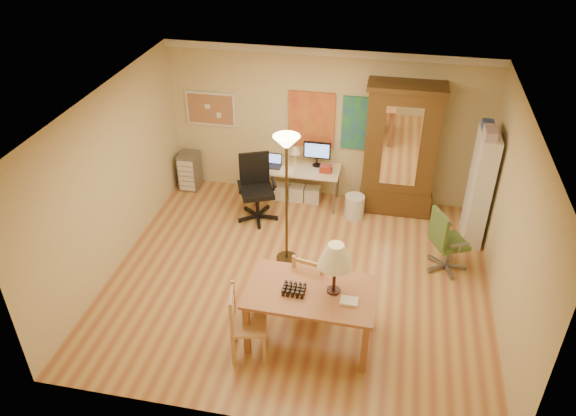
% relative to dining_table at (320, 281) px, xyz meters
% --- Properties ---
extents(floor, '(5.50, 5.50, 0.00)m').
position_rel_dining_table_xyz_m(floor, '(-0.46, 1.13, -0.95)').
color(floor, '#A26039').
rests_on(floor, ground).
extents(crown_molding, '(5.50, 0.08, 0.12)m').
position_rel_dining_table_xyz_m(crown_molding, '(-0.46, 3.59, 1.69)').
color(crown_molding, white).
rests_on(crown_molding, floor).
extents(corkboard, '(0.90, 0.04, 0.62)m').
position_rel_dining_table_xyz_m(corkboard, '(-2.51, 3.60, 0.55)').
color(corkboard, '#AA7A50').
rests_on(corkboard, floor).
extents(art_panel_left, '(0.80, 0.04, 1.00)m').
position_rel_dining_table_xyz_m(art_panel_left, '(-0.71, 3.60, 0.50)').
color(art_panel_left, gold).
rests_on(art_panel_left, floor).
extents(art_panel_right, '(0.75, 0.04, 0.95)m').
position_rel_dining_table_xyz_m(art_panel_right, '(0.19, 3.60, 0.50)').
color(art_panel_right, '#27629F').
rests_on(art_panel_right, floor).
extents(dining_table, '(1.61, 0.99, 1.50)m').
position_rel_dining_table_xyz_m(dining_table, '(0.00, 0.00, 0.00)').
color(dining_table, brown).
rests_on(dining_table, floor).
extents(ladder_chair_back, '(0.53, 0.51, 0.97)m').
position_rel_dining_table_xyz_m(ladder_chair_back, '(-0.18, 0.52, -0.50)').
color(ladder_chair_back, tan).
rests_on(ladder_chair_back, floor).
extents(ladder_chair_left, '(0.52, 0.54, 0.98)m').
position_rel_dining_table_xyz_m(ladder_chair_left, '(-0.83, -0.40, -0.49)').
color(ladder_chair_left, tan).
rests_on(ladder_chair_left, floor).
extents(torchiere_lamp, '(0.38, 0.38, 2.08)m').
position_rel_dining_table_xyz_m(torchiere_lamp, '(-0.73, 1.56, 0.72)').
color(torchiere_lamp, '#3D2F18').
rests_on(torchiere_lamp, floor).
extents(computer_desk, '(1.50, 0.66, 1.14)m').
position_rel_dining_table_xyz_m(computer_desk, '(-0.87, 3.28, -0.53)').
color(computer_desk, beige).
rests_on(computer_desk, floor).
extents(office_chair_black, '(0.70, 0.70, 1.14)m').
position_rel_dining_table_xyz_m(office_chair_black, '(-1.45, 2.60, -0.64)').
color(office_chair_black, black).
rests_on(office_chair_black, floor).
extents(office_chair_green, '(0.63, 0.63, 1.02)m').
position_rel_dining_table_xyz_m(office_chair_green, '(1.64, 1.80, -0.68)').
color(office_chair_green, slate).
rests_on(office_chair_green, floor).
extents(drawer_cart, '(0.34, 0.41, 0.68)m').
position_rel_dining_table_xyz_m(drawer_cart, '(-2.92, 3.36, -0.61)').
color(drawer_cart, slate).
rests_on(drawer_cart, floor).
extents(armoire, '(1.25, 0.59, 2.29)m').
position_rel_dining_table_xyz_m(armoire, '(0.83, 3.37, 0.05)').
color(armoire, '#3C2710').
rests_on(armoire, floor).
extents(bookshelf, '(0.28, 0.74, 1.85)m').
position_rel_dining_table_xyz_m(bookshelf, '(2.09, 2.72, -0.03)').
color(bookshelf, white).
rests_on(bookshelf, floor).
extents(wastebin, '(0.33, 0.33, 0.42)m').
position_rel_dining_table_xyz_m(wastebin, '(0.17, 2.93, -0.74)').
color(wastebin, silver).
rests_on(wastebin, floor).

